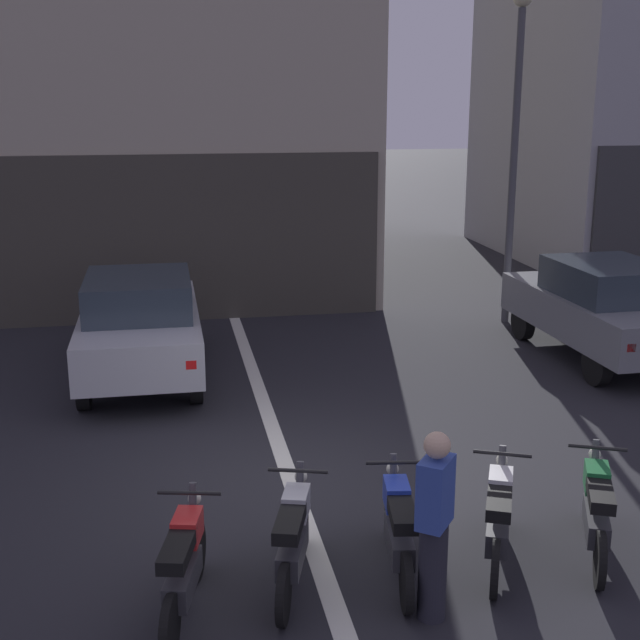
{
  "coord_description": "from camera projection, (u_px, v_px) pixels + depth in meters",
  "views": [
    {
      "loc": [
        -1.3,
        -8.74,
        4.26
      ],
      "look_at": [
        0.67,
        2.0,
        1.4
      ],
      "focal_mm": 48.18,
      "sensor_mm": 36.0,
      "label": 1
    }
  ],
  "objects": [
    {
      "name": "car_silver_crossing_near",
      "position": [
        140.0,
        323.0,
        13.14
      ],
      "size": [
        1.77,
        4.11,
        1.64
      ],
      "color": "black",
      "rests_on": "ground"
    },
    {
      "name": "motorcycle_green_row_rightmost",
      "position": [
        596.0,
        510.0,
        8.13
      ],
      "size": [
        0.76,
        1.56,
        0.98
      ],
      "color": "black",
      "rests_on": "ground"
    },
    {
      "name": "street_lamp",
      "position": [
        516.0,
        122.0,
        15.73
      ],
      "size": [
        0.36,
        0.36,
        6.14
      ],
      "color": "#47474C",
      "rests_on": "ground"
    },
    {
      "name": "lane_centre_line",
      "position": [
        243.0,
        341.0,
        15.33
      ],
      "size": [
        0.2,
        18.0,
        0.01
      ],
      "primitive_type": "cube",
      "color": "silver",
      "rests_on": "ground"
    },
    {
      "name": "motorcycle_silver_row_left_mid",
      "position": [
        293.0,
        538.0,
        7.62
      ],
      "size": [
        0.64,
        1.62,
        0.98
      ],
      "color": "black",
      "rests_on": "ground"
    },
    {
      "name": "person_by_motorcycles",
      "position": [
        434.0,
        525.0,
        7.02
      ],
      "size": [
        0.39,
        0.42,
        1.67
      ],
      "color": "#23232D",
      "rests_on": "ground"
    },
    {
      "name": "car_grey_parked_kerbside",
      "position": [
        604.0,
        307.0,
        14.16
      ],
      "size": [
        1.87,
        4.15,
        1.64
      ],
      "color": "black",
      "rests_on": "ground"
    },
    {
      "name": "motorcycle_blue_row_centre",
      "position": [
        399.0,
        528.0,
        7.79
      ],
      "size": [
        0.55,
        1.66,
        0.98
      ],
      "color": "black",
      "rests_on": "ground"
    },
    {
      "name": "motorcycle_white_row_right_mid",
      "position": [
        498.0,
        517.0,
        7.99
      ],
      "size": [
        0.76,
        1.56,
        0.98
      ],
      "color": "black",
      "rests_on": "ground"
    },
    {
      "name": "car_white_down_street",
      "position": [
        292.0,
        225.0,
        23.1
      ],
      "size": [
        2.1,
        4.23,
        1.64
      ],
      "color": "black",
      "rests_on": "ground"
    },
    {
      "name": "ground_plane",
      "position": [
        293.0,
        488.0,
        9.62
      ],
      "size": [
        120.0,
        120.0,
        0.0
      ],
      "primitive_type": "plane",
      "color": "#232328"
    },
    {
      "name": "motorcycle_red_row_leftmost",
      "position": [
        184.0,
        565.0,
        7.18
      ],
      "size": [
        0.57,
        1.64,
        0.98
      ],
      "color": "black",
      "rests_on": "ground"
    }
  ]
}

